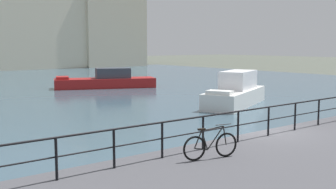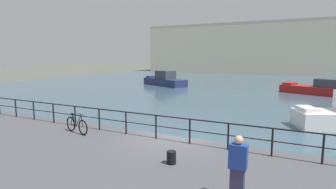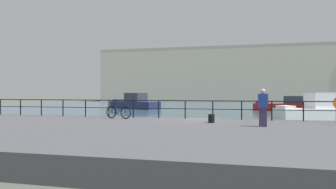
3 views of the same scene
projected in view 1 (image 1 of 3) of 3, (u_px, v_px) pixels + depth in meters
ground_plane at (261, 150)px, 16.05m from camera, size 240.00×240.00×0.00m
water_basin at (9, 88)px, 39.58m from camera, size 80.00×60.00×0.01m
moored_red_daysailer at (236, 92)px, 28.04m from camera, size 7.48×5.02×2.29m
moored_blue_motorboat at (106, 81)px, 39.56m from camera, size 9.60×5.92×1.87m
quay_railing at (238, 121)px, 13.96m from camera, size 22.59×0.07×1.08m
parked_bicycle at (211, 146)px, 11.93m from camera, size 1.73×0.47×0.98m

